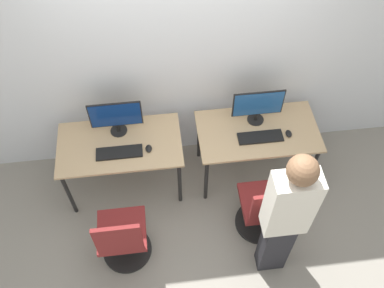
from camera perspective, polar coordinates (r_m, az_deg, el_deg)
ground_plane at (r=4.60m, az=0.20°, el=-7.81°), size 20.00×20.00×0.00m
wall_back at (r=3.99m, az=-1.15°, el=12.12°), size 12.00×0.05×2.80m
desk_left at (r=4.25m, az=-9.53°, el=-0.61°), size 1.20×0.66×0.72m
monitor_left at (r=4.12m, az=-10.12°, el=3.62°), size 0.50×0.17×0.40m
keyboard_left at (r=4.11m, az=-9.67°, el=-1.13°), size 0.44×0.14×0.02m
mouse_left at (r=4.10m, az=-5.80°, el=-0.60°), size 0.06×0.09×0.03m
office_chair_left at (r=4.05m, az=-9.20°, el=-12.42°), size 0.48×0.48×0.91m
desk_right at (r=4.34m, az=8.70°, el=1.14°), size 1.20×0.66×0.72m
monitor_right at (r=4.20m, az=8.79°, el=5.11°), size 0.50×0.17×0.40m
keyboard_right at (r=4.22m, az=9.10°, el=0.92°), size 0.44×0.14×0.02m
mouse_right at (r=4.29m, az=12.77°, el=1.36°), size 0.06×0.09×0.03m
office_chair_right at (r=4.19m, az=9.60°, el=-8.67°), size 0.48×0.48×0.91m
person_right at (r=3.53m, az=12.37°, el=-9.38°), size 0.36×0.23×1.73m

